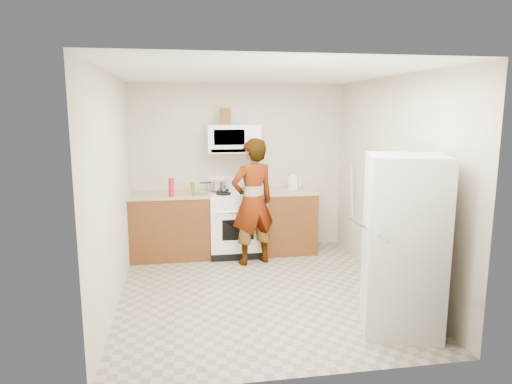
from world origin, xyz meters
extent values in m
plane|color=gray|center=(0.00, 0.00, 0.00)|extent=(3.60, 3.60, 0.00)
cube|color=beige|center=(0.00, 1.79, 1.25)|extent=(3.20, 0.02, 2.50)
cube|color=beige|center=(1.59, 0.00, 1.25)|extent=(0.02, 3.60, 2.50)
cube|color=brown|center=(-1.04, 1.49, 0.45)|extent=(1.12, 0.62, 0.90)
cube|color=tan|center=(-1.04, 1.49, 0.92)|extent=(1.14, 0.64, 0.03)
cube|color=brown|center=(0.68, 1.49, 0.45)|extent=(0.80, 0.62, 0.90)
cube|color=tan|center=(0.68, 1.49, 0.92)|extent=(0.82, 0.64, 0.03)
cube|color=white|center=(-0.10, 1.48, 0.45)|extent=(0.76, 0.65, 0.90)
cube|color=white|center=(-0.10, 1.48, 0.92)|extent=(0.76, 0.62, 0.03)
cube|color=white|center=(-0.10, 1.76, 1.03)|extent=(0.76, 0.08, 0.20)
cube|color=white|center=(-0.10, 1.61, 1.70)|extent=(0.76, 0.38, 0.40)
imported|color=tan|center=(0.09, 1.02, 0.87)|extent=(0.73, 0.60, 1.74)
cube|color=silver|center=(1.19, -1.13, 0.85)|extent=(0.88, 0.88, 1.70)
cylinder|color=white|center=(0.79, 1.58, 1.03)|extent=(0.18, 0.18, 0.19)
cube|color=brown|center=(-0.22, 1.59, 2.02)|extent=(0.17, 0.17, 0.24)
cylinder|color=#B6B5BA|center=(-0.34, 1.58, 1.02)|extent=(0.31, 0.31, 0.13)
cube|color=silver|center=(0.10, 1.42, 0.96)|extent=(0.26, 0.17, 0.05)
cylinder|color=#B90D2C|center=(-1.00, 1.24, 1.06)|extent=(0.10, 0.10, 0.26)
cylinder|color=orange|center=(-0.75, 1.29, 1.01)|extent=(0.06, 0.06, 0.15)
cylinder|color=#227C16|center=(-0.72, 1.29, 1.03)|extent=(0.06, 0.06, 0.19)
cylinder|color=white|center=(-0.63, 1.38, 0.94)|extent=(0.31, 0.31, 0.01)
cylinder|color=silver|center=(1.58, 1.13, 0.67)|extent=(0.20, 0.24, 1.33)
camera|label=1|loc=(-0.88, -5.01, 2.10)|focal=32.00mm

